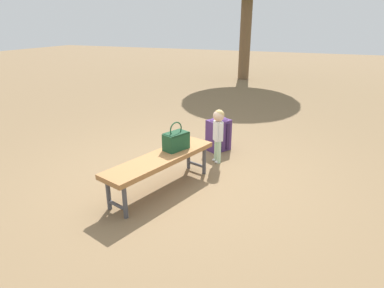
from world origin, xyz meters
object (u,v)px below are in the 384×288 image
at_px(park_bench, 161,161).
at_px(child_standing, 218,128).
at_px(backpack_large, 218,133).
at_px(handbag, 176,140).

bearing_deg(park_bench, child_standing, -19.30).
bearing_deg(child_standing, backpack_large, 16.95).
bearing_deg(backpack_large, handbag, 172.93).
distance_m(handbag, child_standing, 0.85).
bearing_deg(child_standing, park_bench, 160.70).
height_order(park_bench, child_standing, child_standing).
height_order(handbag, child_standing, handbag).
xyz_separation_m(child_standing, backpack_large, (0.48, 0.15, -0.24)).
distance_m(park_bench, backpack_large, 1.58).
relative_size(park_bench, backpack_large, 2.82).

